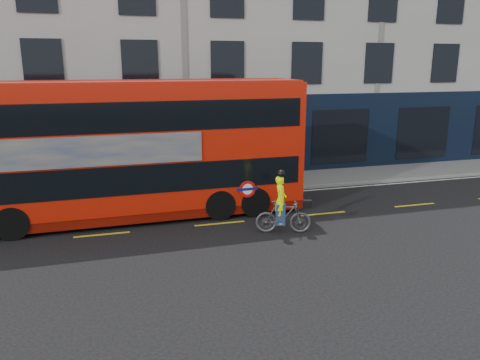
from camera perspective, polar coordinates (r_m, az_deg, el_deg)
name	(u,v)px	position (r m, az deg, el deg)	size (l,w,h in m)	color
ground	(231,238)	(15.22, -1.14, -7.13)	(120.00, 120.00, 0.00)	black
pavement	(194,187)	(21.25, -5.66, -0.85)	(60.00, 3.00, 0.12)	slate
kerb	(200,196)	(19.82, -4.87, -1.90)	(60.00, 0.12, 0.13)	gray
building_terrace	(169,25)	(26.98, -8.70, 18.14)	(50.00, 10.07, 15.00)	#B0AEA6
road_edge_line	(202,199)	(19.56, -4.69, -2.31)	(58.00, 0.10, 0.01)	silver
lane_dashes	(220,223)	(16.58, -2.48, -5.31)	(58.00, 0.12, 0.01)	gold
bus	(134,149)	(17.15, -12.79, 3.71)	(12.24, 2.96, 4.92)	red
cyclist	(283,212)	(15.55, 5.24, -3.92)	(1.92, 1.05, 2.16)	#4C4E52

